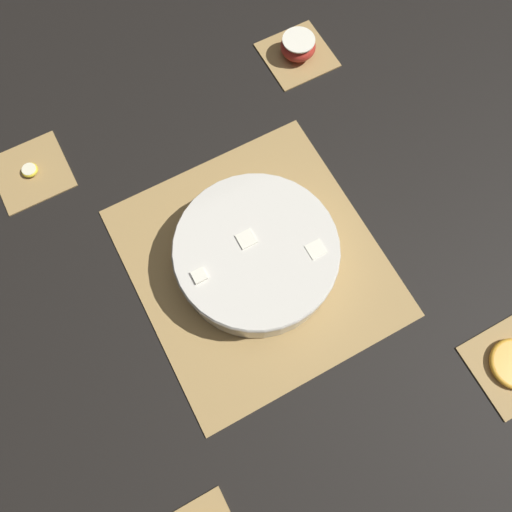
% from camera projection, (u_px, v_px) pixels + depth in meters
% --- Properties ---
extents(ground_plane, '(6.00, 6.00, 0.00)m').
position_uv_depth(ground_plane, '(256.00, 262.00, 0.88)').
color(ground_plane, black).
extents(bamboo_mat_center, '(0.44, 0.42, 0.01)m').
position_uv_depth(bamboo_mat_center, '(256.00, 262.00, 0.88)').
color(bamboo_mat_center, '#A8844C').
rests_on(bamboo_mat_center, ground_plane).
extents(coaster_mat_near_left, '(0.13, 0.13, 0.01)m').
position_uv_depth(coaster_mat_near_left, '(31.00, 172.00, 0.94)').
color(coaster_mat_near_left, '#A8844C').
rests_on(coaster_mat_near_left, ground_plane).
extents(coaster_mat_far_left, '(0.13, 0.13, 0.01)m').
position_uv_depth(coaster_mat_far_left, '(297.00, 55.00, 1.03)').
color(coaster_mat_far_left, '#A8844C').
rests_on(coaster_mat_far_left, ground_plane).
extents(fruit_salad_bowl, '(0.28, 0.28, 0.08)m').
position_uv_depth(fruit_salad_bowl, '(256.00, 254.00, 0.84)').
color(fruit_salad_bowl, silver).
rests_on(fruit_salad_bowl, bamboo_mat_center).
extents(apple_half, '(0.07, 0.07, 0.04)m').
position_uv_depth(apple_half, '(298.00, 46.00, 1.01)').
color(apple_half, '#B72D23').
rests_on(apple_half, coaster_mat_far_left).
extents(banana_coin_single, '(0.03, 0.03, 0.01)m').
position_uv_depth(banana_coin_single, '(30.00, 170.00, 0.93)').
color(banana_coin_single, '#F7EFC6').
rests_on(banana_coin_single, coaster_mat_near_left).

